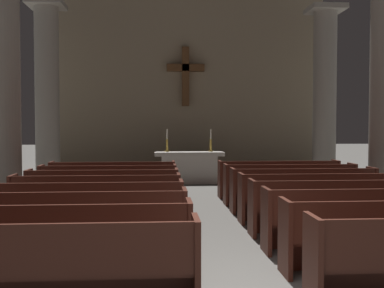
# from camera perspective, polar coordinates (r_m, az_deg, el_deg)

# --- Properties ---
(pew_left_row_1) EXTENTS (3.10, 0.50, 0.95)m
(pew_left_row_1) POSITION_cam_1_polar(r_m,az_deg,el_deg) (4.92, -18.01, -14.16)
(pew_left_row_1) COLOR #4C2319
(pew_left_row_1) RESTS_ON ground
(pew_left_row_2) EXTENTS (3.10, 0.50, 0.95)m
(pew_left_row_2) POSITION_cam_1_polar(r_m,az_deg,el_deg) (5.89, -15.54, -11.36)
(pew_left_row_2) COLOR #4C2319
(pew_left_row_2) RESTS_ON ground
(pew_left_row_3) EXTENTS (3.10, 0.50, 0.95)m
(pew_left_row_3) POSITION_cam_1_polar(r_m,az_deg,el_deg) (6.88, -13.81, -9.35)
(pew_left_row_3) COLOR #4C2319
(pew_left_row_3) RESTS_ON ground
(pew_left_row_4) EXTENTS (3.10, 0.50, 0.95)m
(pew_left_row_4) POSITION_cam_1_polar(r_m,az_deg,el_deg) (7.89, -12.52, -7.84)
(pew_left_row_4) COLOR #4C2319
(pew_left_row_4) RESTS_ON ground
(pew_left_row_5) EXTENTS (3.10, 0.50, 0.95)m
(pew_left_row_5) POSITION_cam_1_polar(r_m,az_deg,el_deg) (8.90, -11.54, -6.67)
(pew_left_row_5) COLOR #4C2319
(pew_left_row_5) RESTS_ON ground
(pew_left_row_6) EXTENTS (3.10, 0.50, 0.95)m
(pew_left_row_6) POSITION_cam_1_polar(r_m,az_deg,el_deg) (9.91, -10.75, -5.74)
(pew_left_row_6) COLOR #4C2319
(pew_left_row_6) RESTS_ON ground
(pew_left_row_7) EXTENTS (3.10, 0.50, 0.95)m
(pew_left_row_7) POSITION_cam_1_polar(r_m,az_deg,el_deg) (10.93, -10.12, -4.98)
(pew_left_row_7) COLOR #4C2319
(pew_left_row_7) RESTS_ON ground
(pew_left_row_8) EXTENTS (3.10, 0.50, 0.95)m
(pew_left_row_8) POSITION_cam_1_polar(r_m,az_deg,el_deg) (11.95, -9.59, -4.35)
(pew_left_row_8) COLOR #4C2319
(pew_left_row_8) RESTS_ON ground
(pew_right_row_3) EXTENTS (3.10, 0.50, 0.95)m
(pew_right_row_3) POSITION_cam_1_polar(r_m,az_deg,el_deg) (7.45, 20.63, -8.54)
(pew_right_row_3) COLOR #4C2319
(pew_right_row_3) RESTS_ON ground
(pew_right_row_4) EXTENTS (3.10, 0.50, 0.95)m
(pew_right_row_4) POSITION_cam_1_polar(r_m,az_deg,el_deg) (8.38, 17.66, -7.29)
(pew_right_row_4) COLOR #4C2319
(pew_right_row_4) RESTS_ON ground
(pew_right_row_5) EXTENTS (3.10, 0.50, 0.95)m
(pew_right_row_5) POSITION_cam_1_polar(r_m,az_deg,el_deg) (9.34, 15.30, -6.28)
(pew_right_row_5) COLOR #4C2319
(pew_right_row_5) RESTS_ON ground
(pew_right_row_6) EXTENTS (3.10, 0.50, 0.95)m
(pew_right_row_6) POSITION_cam_1_polar(r_m,az_deg,el_deg) (10.31, 13.39, -5.45)
(pew_right_row_6) COLOR #4C2319
(pew_right_row_6) RESTS_ON ground
(pew_right_row_7) EXTENTS (3.10, 0.50, 0.95)m
(pew_right_row_7) POSITION_cam_1_polar(r_m,az_deg,el_deg) (11.29, 11.81, -4.76)
(pew_right_row_7) COLOR #4C2319
(pew_right_row_7) RESTS_ON ground
(pew_right_row_8) EXTENTS (3.10, 0.50, 0.95)m
(pew_right_row_8) POSITION_cam_1_polar(r_m,az_deg,el_deg) (12.28, 10.49, -4.17)
(pew_right_row_8) COLOR #4C2319
(pew_right_row_8) RESTS_ON ground
(column_left_second) EXTENTS (1.13, 1.13, 5.70)m
(column_left_second) POSITION_cam_1_polar(r_m,az_deg,el_deg) (11.44, -21.99, 6.71)
(column_left_second) COLOR #9E998E
(column_left_second) RESTS_ON ground
(column_left_third) EXTENTS (1.13, 1.13, 5.70)m
(column_left_third) POSITION_cam_1_polar(r_m,az_deg,el_deg) (15.44, -17.21, 5.60)
(column_left_third) COLOR #9E998E
(column_left_third) RESTS_ON ground
(column_right_third) EXTENTS (1.13, 1.13, 5.70)m
(column_right_third) POSITION_cam_1_polar(r_m,az_deg,el_deg) (15.99, 15.82, 5.50)
(column_right_third) COLOR #9E998E
(column_right_third) RESTS_ON ground
(altar) EXTENTS (2.20, 0.90, 1.01)m
(altar) POSITION_cam_1_polar(r_m,az_deg,el_deg) (15.02, -0.37, -2.74)
(altar) COLOR #BCB7AD
(altar) RESTS_ON ground
(candlestick_left) EXTENTS (0.16, 0.16, 0.72)m
(candlestick_left) POSITION_cam_1_polar(r_m,az_deg,el_deg) (14.94, -3.05, -0.05)
(candlestick_left) COLOR #B79338
(candlestick_left) RESTS_ON altar
(candlestick_right) EXTENTS (0.16, 0.16, 0.72)m
(candlestick_right) POSITION_cam_1_polar(r_m,az_deg,el_deg) (15.03, 2.29, -0.03)
(candlestick_right) COLOR #B79338
(candlestick_right) RESTS_ON altar
(apse_with_cross) EXTENTS (10.11, 0.50, 6.53)m
(apse_with_cross) POSITION_cam_1_polar(r_m,az_deg,el_deg) (17.18, -0.84, 7.05)
(apse_with_cross) COLOR gray
(apse_with_cross) RESTS_ON ground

